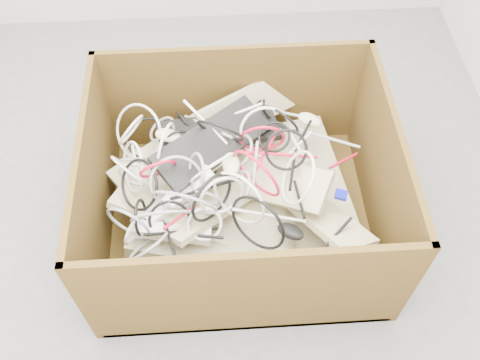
{
  "coord_description": "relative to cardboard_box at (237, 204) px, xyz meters",
  "views": [
    {
      "loc": [
        0.1,
        -1.22,
        2.05
      ],
      "look_at": [
        0.18,
        0.04,
        0.3
      ],
      "focal_mm": 40.0,
      "sensor_mm": 36.0,
      "label": 1
    }
  ],
  "objects": [
    {
      "name": "cable_tangle",
      "position": [
        -0.14,
        -0.01,
        0.25
      ],
      "size": [
        1.07,
        0.78,
        0.42
      ],
      "color": "black",
      "rests_on": "keyboard_pile"
    },
    {
      "name": "ground",
      "position": [
        -0.16,
        -0.02,
        -0.15
      ],
      "size": [
        3.0,
        3.0,
        0.0
      ],
      "primitive_type": "plane",
      "color": "#565659",
      "rests_on": "ground"
    },
    {
      "name": "vga_plug",
      "position": [
        0.4,
        -0.1,
        0.19
      ],
      "size": [
        0.06,
        0.05,
        0.03
      ],
      "primitive_type": "cube",
      "rotation": [
        0.09,
        0.14,
        -0.29
      ],
      "color": "#0B0EA8",
      "rests_on": "keyboard_pile"
    },
    {
      "name": "power_strip_right",
      "position": [
        -0.25,
        -0.22,
        0.17
      ],
      "size": [
        0.29,
        0.08,
        0.09
      ],
      "primitive_type": "cube",
      "rotation": [
        -0.1,
        0.17,
        -0.09
      ],
      "color": "white",
      "rests_on": "keyboard_pile"
    },
    {
      "name": "power_strip_left",
      "position": [
        -0.22,
        -0.08,
        0.2
      ],
      "size": [
        0.29,
        0.22,
        0.13
      ],
      "primitive_type": "cube",
      "rotation": [
        0.14,
        -0.26,
        0.57
      ],
      "color": "white",
      "rests_on": "keyboard_pile"
    },
    {
      "name": "keyboard_pile",
      "position": [
        0.0,
        0.06,
        0.12
      ],
      "size": [
        1.07,
        1.04,
        0.37
      ],
      "color": "tan",
      "rests_on": "cardboard_box"
    },
    {
      "name": "cardboard_box",
      "position": [
        0.0,
        0.0,
        0.0
      ],
      "size": [
        1.18,
        0.98,
        0.61
      ],
      "color": "#36260D",
      "rests_on": "ground"
    },
    {
      "name": "mice_scatter",
      "position": [
        -0.02,
        -0.01,
        0.2
      ],
      "size": [
        0.73,
        0.75,
        0.22
      ],
      "color": "beige",
      "rests_on": "keyboard_pile"
    }
  ]
}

